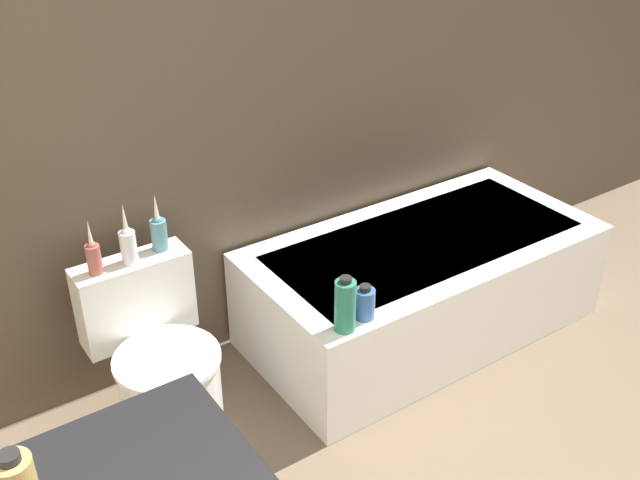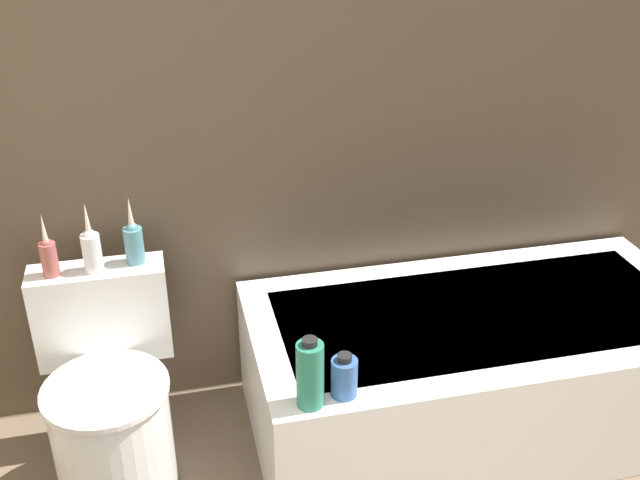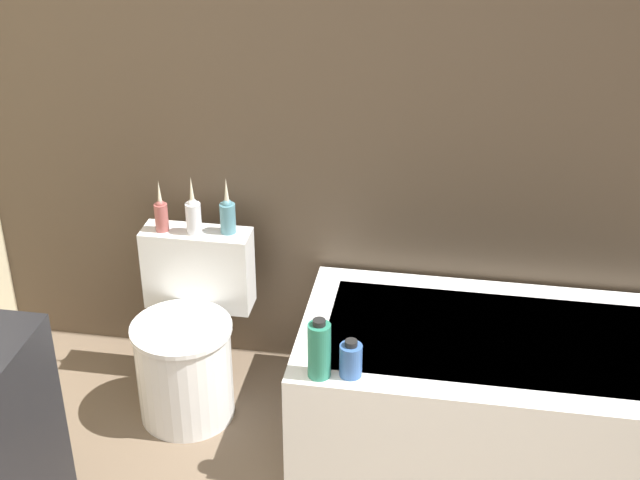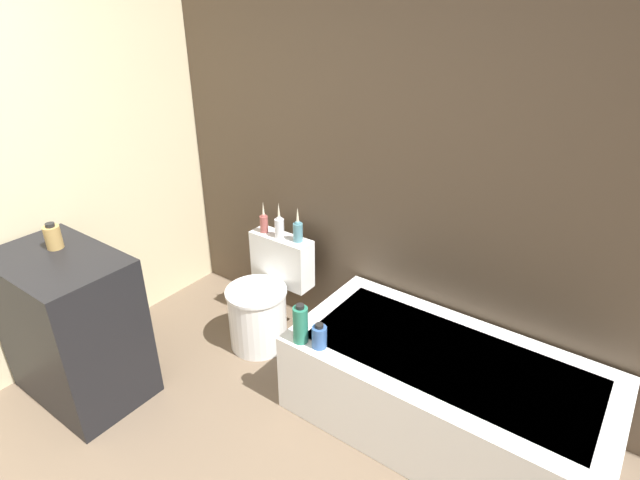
{
  "view_description": "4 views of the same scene",
  "coord_description": "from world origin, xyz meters",
  "px_view_note": "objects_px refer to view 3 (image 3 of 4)",
  "views": [
    {
      "loc": [
        -1.28,
        -0.35,
        2.16
      ],
      "look_at": [
        0.04,
        1.59,
        0.8
      ],
      "focal_mm": 42.0,
      "sensor_mm": 36.0,
      "label": 1
    },
    {
      "loc": [
        -0.31,
        -0.21,
        1.91
      ],
      "look_at": [
        0.15,
        1.75,
        0.85
      ],
      "focal_mm": 42.0,
      "sensor_mm": 36.0,
      "label": 2
    },
    {
      "loc": [
        0.46,
        -0.99,
        2.35
      ],
      "look_at": [
        0.01,
        1.72,
        0.86
      ],
      "focal_mm": 50.0,
      "sensor_mm": 36.0,
      "label": 3
    },
    {
      "loc": [
        1.37,
        -0.2,
        2.15
      ],
      "look_at": [
        0.02,
        1.67,
        0.98
      ],
      "focal_mm": 28.0,
      "sensor_mm": 36.0,
      "label": 4
    }
  ],
  "objects_px": {
    "bathtub": "(512,390)",
    "vase_gold": "(161,214)",
    "vase_silver": "(193,214)",
    "toilet": "(188,343)",
    "shampoo_bottle_short": "(351,360)",
    "vase_bronze": "(228,214)",
    "shampoo_bottle_tall": "(319,350)"
  },
  "relations": [
    {
      "from": "vase_gold",
      "to": "shampoo_bottle_short",
      "type": "distance_m",
      "value": 1.01
    },
    {
      "from": "bathtub",
      "to": "toilet",
      "type": "xyz_separation_m",
      "value": [
        -1.28,
        0.02,
        0.05
      ]
    },
    {
      "from": "toilet",
      "to": "vase_bronze",
      "type": "xyz_separation_m",
      "value": [
        0.13,
        0.21,
        0.48
      ]
    },
    {
      "from": "vase_bronze",
      "to": "shampoo_bottle_short",
      "type": "xyz_separation_m",
      "value": [
        0.57,
        -0.55,
        -0.23
      ]
    },
    {
      "from": "vase_silver",
      "to": "vase_bronze",
      "type": "bearing_deg",
      "value": 11.19
    },
    {
      "from": "vase_gold",
      "to": "bathtub",
      "type": "bearing_deg",
      "value": -8.29
    },
    {
      "from": "vase_bronze",
      "to": "shampoo_bottle_tall",
      "type": "xyz_separation_m",
      "value": [
        0.46,
        -0.57,
        -0.19
      ]
    },
    {
      "from": "bathtub",
      "to": "vase_gold",
      "type": "bearing_deg",
      "value": 171.71
    },
    {
      "from": "bathtub",
      "to": "vase_bronze",
      "type": "bearing_deg",
      "value": 168.53
    },
    {
      "from": "vase_silver",
      "to": "vase_bronze",
      "type": "xyz_separation_m",
      "value": [
        0.13,
        0.03,
        -0.0
      ]
    },
    {
      "from": "shampoo_bottle_tall",
      "to": "vase_bronze",
      "type": "bearing_deg",
      "value": 128.95
    },
    {
      "from": "bathtub",
      "to": "shampoo_bottle_short",
      "type": "height_order",
      "value": "shampoo_bottle_short"
    },
    {
      "from": "bathtub",
      "to": "toilet",
      "type": "bearing_deg",
      "value": 178.89
    },
    {
      "from": "shampoo_bottle_tall",
      "to": "vase_gold",
      "type": "bearing_deg",
      "value": 143.15
    },
    {
      "from": "bathtub",
      "to": "vase_silver",
      "type": "relative_size",
      "value": 6.66
    },
    {
      "from": "vase_gold",
      "to": "vase_bronze",
      "type": "height_order",
      "value": "vase_bronze"
    },
    {
      "from": "vase_silver",
      "to": "toilet",
      "type": "bearing_deg",
      "value": -90.0
    },
    {
      "from": "vase_gold",
      "to": "vase_silver",
      "type": "xyz_separation_m",
      "value": [
        0.13,
        0.0,
        0.01
      ]
    },
    {
      "from": "bathtub",
      "to": "vase_silver",
      "type": "bearing_deg",
      "value": 170.81
    },
    {
      "from": "bathtub",
      "to": "vase_silver",
      "type": "xyz_separation_m",
      "value": [
        -1.28,
        0.21,
        0.54
      ]
    },
    {
      "from": "bathtub",
      "to": "shampoo_bottle_tall",
      "type": "relative_size",
      "value": 7.08
    },
    {
      "from": "vase_bronze",
      "to": "toilet",
      "type": "bearing_deg",
      "value": -122.29
    },
    {
      "from": "bathtub",
      "to": "vase_bronze",
      "type": "distance_m",
      "value": 1.29
    },
    {
      "from": "shampoo_bottle_short",
      "to": "vase_gold",
      "type": "bearing_deg",
      "value": 147.83
    },
    {
      "from": "toilet",
      "to": "vase_gold",
      "type": "height_order",
      "value": "vase_gold"
    },
    {
      "from": "vase_gold",
      "to": "shampoo_bottle_short",
      "type": "xyz_separation_m",
      "value": [
        0.83,
        -0.52,
        -0.23
      ]
    },
    {
      "from": "toilet",
      "to": "vase_silver",
      "type": "height_order",
      "value": "vase_silver"
    },
    {
      "from": "bathtub",
      "to": "vase_bronze",
      "type": "height_order",
      "value": "vase_bronze"
    },
    {
      "from": "shampoo_bottle_tall",
      "to": "shampoo_bottle_short",
      "type": "xyz_separation_m",
      "value": [
        0.11,
        0.02,
        -0.04
      ]
    },
    {
      "from": "bathtub",
      "to": "shampoo_bottle_short",
      "type": "distance_m",
      "value": 0.73
    },
    {
      "from": "toilet",
      "to": "shampoo_bottle_tall",
      "type": "relative_size",
      "value": 3.07
    },
    {
      "from": "bathtub",
      "to": "vase_gold",
      "type": "relative_size",
      "value": 7.43
    }
  ]
}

